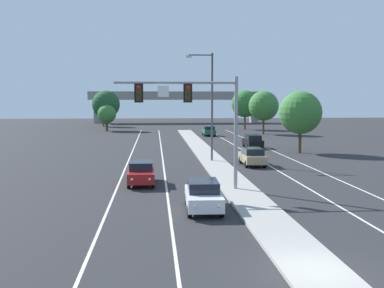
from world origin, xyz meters
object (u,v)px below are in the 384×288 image
(tree_far_right_c, at_px, (264,106))
(car_receding_green, at_px, (209,131))
(overhead_signal_mast, at_px, (197,108))
(car_receding_tan, at_px, (252,156))
(car_receding_black, at_px, (253,141))
(street_lamp_median, at_px, (210,100))
(tree_far_left_a, at_px, (107,114))
(tree_far_right_b, at_px, (300,113))
(tree_far_left_b, at_px, (106,104))
(car_oncoming_red, at_px, (141,172))
(tree_far_left_c, at_px, (103,107))
(tree_far_right_a, at_px, (245,104))
(car_oncoming_white, at_px, (203,195))

(tree_far_right_c, bearing_deg, car_receding_green, -163.13)
(overhead_signal_mast, height_order, car_receding_tan, overhead_signal_mast)
(car_receding_black, distance_m, tree_far_right_c, 23.28)
(street_lamp_median, distance_m, car_receding_black, 14.98)
(car_receding_green, distance_m, tree_far_left_a, 20.97)
(tree_far_right_b, bearing_deg, overhead_signal_mast, -122.28)
(tree_far_right_c, bearing_deg, tree_far_left_b, 157.68)
(car_oncoming_red, height_order, car_receding_black, same)
(street_lamp_median, distance_m, tree_far_left_c, 60.93)
(overhead_signal_mast, distance_m, car_receding_black, 28.53)
(car_receding_tan, height_order, tree_far_left_a, tree_far_left_a)
(car_receding_black, distance_m, tree_far_left_c, 51.70)
(overhead_signal_mast, relative_size, tree_far_left_b, 1.05)
(tree_far_left_a, relative_size, tree_far_right_a, 0.64)
(tree_far_left_b, bearing_deg, tree_far_right_a, 2.61)
(car_receding_tan, xyz_separation_m, tree_far_right_b, (7.17, 9.33, 3.60))
(car_receding_black, relative_size, tree_far_right_b, 0.66)
(car_oncoming_red, xyz_separation_m, tree_far_right_b, (16.81, 17.99, 3.60))
(tree_far_left_b, distance_m, tree_far_right_c, 29.38)
(street_lamp_median, relative_size, car_oncoming_red, 2.22)
(tree_far_left_a, bearing_deg, tree_far_right_a, 7.86)
(car_oncoming_white, relative_size, car_receding_black, 1.00)
(overhead_signal_mast, bearing_deg, car_oncoming_white, -91.28)
(car_oncoming_white, bearing_deg, street_lamp_median, 82.50)
(tree_far_left_c, bearing_deg, tree_far_right_a, -22.81)
(tree_far_left_c, xyz_separation_m, tree_far_right_b, (26.75, -52.12, 0.27))
(car_oncoming_white, height_order, tree_far_left_c, tree_far_left_c)
(car_receding_black, height_order, tree_far_left_c, tree_far_left_c)
(car_oncoming_white, bearing_deg, tree_far_left_c, 99.76)
(car_receding_green, bearing_deg, tree_far_left_c, 125.76)
(car_oncoming_red, relative_size, tree_far_right_c, 0.62)
(car_oncoming_white, xyz_separation_m, car_receding_green, (6.08, 51.12, 0.00))
(tree_far_left_c, relative_size, tree_far_left_b, 0.85)
(overhead_signal_mast, distance_m, tree_far_left_a, 58.62)
(car_oncoming_red, relative_size, tree_far_left_c, 0.71)
(tree_far_right_b, bearing_deg, tree_far_left_a, 123.74)
(car_receding_green, xyz_separation_m, tree_far_right_b, (7.20, -24.98, 3.60))
(street_lamp_median, relative_size, tree_far_right_a, 1.32)
(overhead_signal_mast, bearing_deg, tree_far_right_a, 76.48)
(car_receding_tan, xyz_separation_m, tree_far_right_c, (9.49, 37.20, 3.91))
(tree_far_left_c, distance_m, tree_far_right_c, 37.86)
(car_oncoming_red, relative_size, car_receding_black, 1.00)
(street_lamp_median, relative_size, car_receding_black, 2.23)
(car_oncoming_red, relative_size, car_receding_tan, 1.01)
(car_receding_tan, bearing_deg, car_oncoming_red, -138.06)
(tree_far_right_c, distance_m, tree_far_right_b, 27.96)
(car_receding_green, height_order, tree_far_left_b, tree_far_left_b)
(tree_far_left_a, bearing_deg, car_oncoming_red, -82.02)
(tree_far_left_b, bearing_deg, car_receding_tan, -69.91)
(car_receding_green, bearing_deg, overhead_signal_mast, -97.41)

